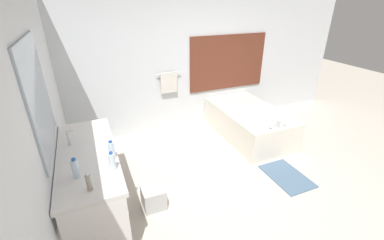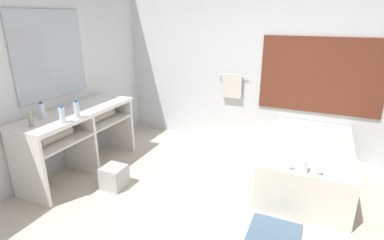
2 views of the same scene
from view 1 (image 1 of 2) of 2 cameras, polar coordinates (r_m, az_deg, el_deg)
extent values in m
plane|color=beige|center=(3.83, 10.49, -14.75)|extent=(16.00, 16.00, 0.00)
cube|color=silver|center=(5.04, -2.30, 12.99)|extent=(7.40, 0.06, 2.70)
cube|color=brown|center=(5.45, 8.03, 12.56)|extent=(1.70, 0.02, 1.10)
cylinder|color=silver|center=(4.93, -5.28, 10.21)|extent=(0.50, 0.02, 0.02)
cube|color=beige|center=(4.97, -5.16, 8.29)|extent=(0.32, 0.04, 0.40)
cube|color=silver|center=(2.66, -31.26, -2.97)|extent=(0.06, 7.40, 2.70)
cube|color=#A3B2C1|center=(2.86, -30.91, 4.32)|extent=(0.02, 1.10, 1.10)
cube|color=white|center=(3.13, -22.34, -7.06)|extent=(0.62, 1.69, 0.05)
cube|color=white|center=(3.27, -21.60, -10.78)|extent=(0.59, 1.60, 0.02)
cylinder|color=white|center=(3.36, -22.46, -5.26)|extent=(0.36, 0.36, 0.11)
cube|color=white|center=(2.77, -19.81, -23.77)|extent=(0.57, 0.04, 0.84)
cube|color=white|center=(3.38, -21.06, -13.45)|extent=(0.57, 0.04, 0.84)
cube|color=white|center=(4.07, -21.84, -6.44)|extent=(0.57, 0.04, 0.84)
cylinder|color=beige|center=(2.88, -20.39, -14.16)|extent=(0.13, 0.46, 0.13)
cylinder|color=beige|center=(3.58, -21.44, -5.87)|extent=(0.13, 0.46, 0.13)
cylinder|color=silver|center=(3.35, -25.55, -4.82)|extent=(0.04, 0.04, 0.02)
cylinder|color=silver|center=(3.30, -25.84, -3.47)|extent=(0.02, 0.02, 0.16)
cube|color=silver|center=(3.27, -25.38, -2.28)|extent=(0.07, 0.01, 0.01)
cube|color=silver|center=(5.07, 12.41, -0.49)|extent=(1.02, 1.79, 0.54)
ellipsoid|color=white|center=(5.02, 12.54, 0.74)|extent=(0.73, 1.29, 0.30)
cube|color=silver|center=(4.38, 18.64, -0.83)|extent=(0.04, 0.07, 0.12)
sphere|color=silver|center=(4.31, 17.17, -1.52)|extent=(0.06, 0.06, 0.06)
sphere|color=silver|center=(4.48, 19.95, -0.86)|extent=(0.06, 0.06, 0.06)
cylinder|color=silver|center=(2.71, -24.46, -9.82)|extent=(0.07, 0.07, 0.19)
cylinder|color=#1E4CA8|center=(2.66, -24.88, -7.94)|extent=(0.04, 0.04, 0.02)
cylinder|color=silver|center=(2.87, -17.41, -6.47)|extent=(0.07, 0.07, 0.20)
cylinder|color=#1E4CA8|center=(2.81, -17.70, -4.59)|extent=(0.04, 0.04, 0.02)
cylinder|color=silver|center=(2.70, -17.32, -8.83)|extent=(0.07, 0.07, 0.18)
cylinder|color=#1E4CA8|center=(2.64, -17.61, -7.00)|extent=(0.04, 0.04, 0.02)
cylinder|color=gray|center=(2.52, -21.95, -12.83)|extent=(0.05, 0.05, 0.15)
cylinder|color=silver|center=(2.46, -22.30, -11.14)|extent=(0.02, 0.02, 0.03)
cube|color=#B2B2B2|center=(3.47, -8.56, -16.63)|extent=(0.28, 0.28, 0.28)
cube|color=slate|center=(4.23, 20.27, -11.60)|extent=(0.51, 0.76, 0.02)
camera|label=2|loc=(2.81, 68.09, 1.49)|focal=28.00mm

